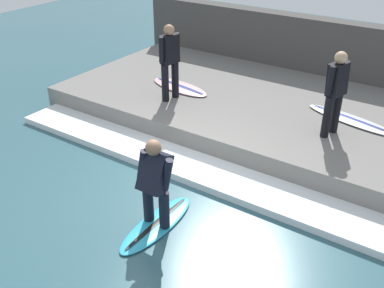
{
  "coord_description": "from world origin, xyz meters",
  "views": [
    {
      "loc": [
        -4.99,
        -3.8,
        4.51
      ],
      "look_at": [
        0.65,
        0.0,
        0.7
      ],
      "focal_mm": 42.0,
      "sensor_mm": 36.0,
      "label": 1
    }
  ],
  "objects_px": {
    "surfer_riding": "(155,179)",
    "surfboard_waiting_near": "(180,87)",
    "surfboard_riding": "(157,224)",
    "surfboard_waiting_far": "(351,120)",
    "surfer_waiting_near": "(170,58)",
    "surfer_waiting_far": "(336,89)"
  },
  "relations": [
    {
      "from": "surfboard_waiting_far",
      "to": "surfer_waiting_near",
      "type": "bearing_deg",
      "value": 106.87
    },
    {
      "from": "surfboard_riding",
      "to": "surfer_waiting_near",
      "type": "relative_size",
      "value": 0.99
    },
    {
      "from": "surfer_waiting_far",
      "to": "surfboard_waiting_far",
      "type": "height_order",
      "value": "surfer_waiting_far"
    },
    {
      "from": "surfer_riding",
      "to": "surfer_waiting_near",
      "type": "bearing_deg",
      "value": 33.02
    },
    {
      "from": "surfer_riding",
      "to": "surfer_waiting_far",
      "type": "distance_m",
      "value": 3.83
    },
    {
      "from": "surfer_waiting_near",
      "to": "surfer_waiting_far",
      "type": "height_order",
      "value": "surfer_waiting_near"
    },
    {
      "from": "surfer_waiting_far",
      "to": "surfboard_waiting_far",
      "type": "distance_m",
      "value": 1.2
    },
    {
      "from": "surfer_waiting_near",
      "to": "surfboard_waiting_far",
      "type": "relative_size",
      "value": 0.82
    },
    {
      "from": "surfboard_riding",
      "to": "surfer_riding",
      "type": "relative_size",
      "value": 1.14
    },
    {
      "from": "surfer_riding",
      "to": "surfboard_riding",
      "type": "bearing_deg",
      "value": 153.43
    },
    {
      "from": "surfer_waiting_near",
      "to": "surfboard_waiting_far",
      "type": "distance_m",
      "value": 3.96
    },
    {
      "from": "surfer_riding",
      "to": "surfer_waiting_near",
      "type": "xyz_separation_m",
      "value": [
        3.18,
        2.07,
        0.57
      ]
    },
    {
      "from": "surfer_waiting_far",
      "to": "surfboard_waiting_far",
      "type": "xyz_separation_m",
      "value": [
        0.79,
        -0.2,
        -0.88
      ]
    },
    {
      "from": "surfboard_riding",
      "to": "surfer_riding",
      "type": "height_order",
      "value": "surfer_riding"
    },
    {
      "from": "surfer_waiting_near",
      "to": "surfer_riding",
      "type": "bearing_deg",
      "value": -146.98
    },
    {
      "from": "surfer_waiting_near",
      "to": "surfboard_waiting_near",
      "type": "xyz_separation_m",
      "value": [
        0.62,
        0.19,
        -0.9
      ]
    },
    {
      "from": "surfer_riding",
      "to": "surfboard_waiting_near",
      "type": "bearing_deg",
      "value": 30.73
    },
    {
      "from": "surfer_riding",
      "to": "surfboard_waiting_near",
      "type": "relative_size",
      "value": 0.85
    },
    {
      "from": "surfer_riding",
      "to": "surfboard_waiting_far",
      "type": "distance_m",
      "value": 4.61
    },
    {
      "from": "surfboard_waiting_near",
      "to": "surfer_waiting_far",
      "type": "xyz_separation_m",
      "value": [
        -0.3,
        -3.69,
        0.88
      ]
    },
    {
      "from": "surfboard_riding",
      "to": "surfer_waiting_near",
      "type": "distance_m",
      "value": 4.04
    },
    {
      "from": "surfboard_riding",
      "to": "surfboard_waiting_near",
      "type": "distance_m",
      "value": 4.45
    }
  ]
}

